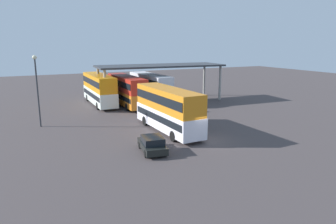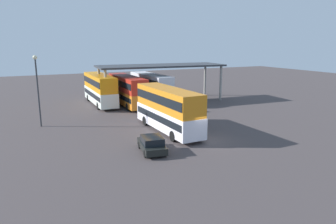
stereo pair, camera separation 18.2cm
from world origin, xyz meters
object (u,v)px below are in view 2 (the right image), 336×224
at_px(parked_hatchback, 152,144).
at_px(double_decker_mid_row, 127,90).
at_px(double_decker_near_canopy, 100,88).
at_px(lamppost_tall, 37,82).
at_px(double_decker_far_right, 151,87).
at_px(double_decker_main, 168,108).

xyz_separation_m(parked_hatchback, double_decker_mid_row, (4.37, 19.46, 1.63)).
xyz_separation_m(double_decker_near_canopy, double_decker_mid_row, (3.32, -2.49, -0.06)).
bearing_deg(double_decker_near_canopy, parked_hatchback, 177.73).
relative_size(double_decker_mid_row, lamppost_tall, 1.44).
relative_size(double_decker_near_canopy, double_decker_far_right, 1.04).
distance_m(double_decker_near_canopy, double_decker_mid_row, 4.15).
relative_size(double_decker_far_right, lamppost_tall, 1.42).
relative_size(parked_hatchback, double_decker_near_canopy, 0.35).
height_order(double_decker_mid_row, lamppost_tall, lamppost_tall).
bearing_deg(double_decker_near_canopy, double_decker_mid_row, -126.38).
bearing_deg(double_decker_main, double_decker_mid_row, -3.84).
distance_m(parked_hatchback, double_decker_far_right, 22.67).
distance_m(double_decker_main, double_decker_far_right, 16.61).
height_order(double_decker_main, parked_hatchback, double_decker_main).
bearing_deg(parked_hatchback, lamppost_tall, 40.54).
bearing_deg(double_decker_far_right, lamppost_tall, 114.83).
bearing_deg(double_decker_far_right, parked_hatchback, 155.27).
height_order(parked_hatchback, double_decker_mid_row, double_decker_mid_row).
distance_m(double_decker_mid_row, lamppost_tall, 14.11).
distance_m(double_decker_far_right, lamppost_tall, 18.48).
height_order(double_decker_near_canopy, lamppost_tall, lamppost_tall).
height_order(double_decker_main, lamppost_tall, lamppost_tall).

